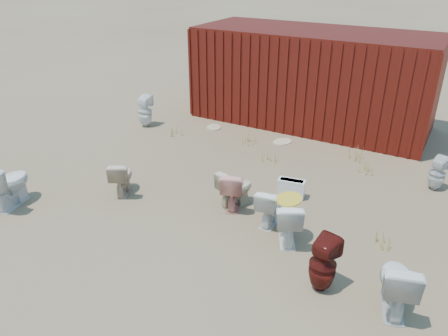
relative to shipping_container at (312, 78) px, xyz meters
The scene contains 22 objects.
ground 5.34m from the shipping_container, 90.00° to the right, with size 100.00×100.00×0.00m, color brown.
shipping_container is the anchor object (origin of this frame).
toilet_front_a 7.57m from the shipping_container, 114.64° to the right, with size 0.48×0.84×0.86m, color white.
toilet_front_pink 4.98m from the shipping_container, 85.72° to the right, with size 0.40×0.70×0.72m, color #DF8C81.
toilet_front_c 5.27m from the shipping_container, 77.14° to the right, with size 0.38×0.66×0.67m, color white.
toilet_front_maroon 6.70m from the shipping_container, 68.59° to the right, with size 0.36×0.37×0.81m, color #51120D.
toilet_front_e 7.00m from the shipping_container, 61.26° to the right, with size 0.45×0.79×0.81m, color silver.
toilet_back_a 4.44m from the shipping_container, 145.44° to the right, with size 0.37×0.38×0.82m, color white.
toilet_back_beige_left 5.83m from the shipping_container, 107.14° to the right, with size 0.37×0.66×0.67m, color beige.
toilet_back_beige_right 4.93m from the shipping_container, 85.66° to the right, with size 0.38×0.67×0.69m, color beige.
toilet_back_yellowlid 5.69m from the shipping_container, 73.48° to the right, with size 0.42×0.73×0.74m, color white.
toilet_back_e 4.28m from the shipping_container, 35.05° to the right, with size 0.30×0.31×0.67m, color silver.
yellow_lid 5.64m from the shipping_container, 73.48° to the right, with size 0.38×0.47×0.03m, color gold.
loose_tank 4.34m from the shipping_container, 74.41° to the right, with size 0.50×0.20×0.35m, color white.
loose_lid_near 2.08m from the shipping_container, 91.17° to the right, with size 0.38×0.49×0.02m, color beige.
loose_lid_far 2.87m from the shipping_container, 139.33° to the right, with size 0.36×0.47×0.02m, color #C6B88F.
weed_clump_a 3.79m from the shipping_container, 134.18° to the right, with size 0.36×0.36×0.27m, color #B19647.
weed_clump_b 3.08m from the shipping_container, 86.76° to the right, with size 0.32×0.32×0.24m, color #B19647.
weed_clump_c 3.26m from the shipping_container, 47.54° to the right, with size 0.36×0.36×0.29m, color #B19647.
weed_clump_d 2.52m from the shipping_container, 107.56° to the right, with size 0.30×0.30×0.24m, color #B19647.
weed_clump_e 2.72m from the shipping_container, 46.17° to the right, with size 0.34×0.34×0.31m, color #B19647.
weed_clump_f 5.70m from the shipping_container, 58.24° to the right, with size 0.28×0.28×0.21m, color #B19647.
Camera 1 is at (3.59, -5.65, 4.11)m, focal length 35.00 mm.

